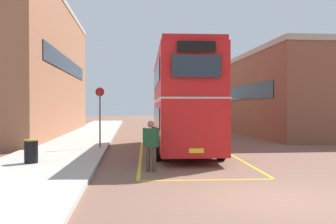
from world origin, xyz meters
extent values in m
plane|color=brown|center=(0.00, 14.40, 0.00)|extent=(135.60, 135.60, 0.00)
cube|color=#B2ADA3|center=(-6.50, 16.80, 0.07)|extent=(4.00, 57.60, 0.14)
cube|color=#9E6647|center=(-11.05, 20.58, 4.82)|extent=(5.91, 21.74, 9.65)
cube|color=#232D38|center=(-8.07, 20.58, 5.31)|extent=(0.06, 16.52, 1.10)
cube|color=#A89E8E|center=(-11.05, 20.58, 9.83)|extent=(6.03, 21.86, 0.36)
cube|color=brown|center=(9.15, 19.81, 2.98)|extent=(7.30, 16.16, 5.96)
cube|color=#232D38|center=(5.47, 19.81, 3.28)|extent=(0.06, 12.28, 1.10)
cube|color=#A89E8E|center=(9.15, 19.81, 6.14)|extent=(7.42, 16.28, 0.36)
cylinder|color=black|center=(-1.96, 12.83, 0.50)|extent=(0.32, 1.01, 1.00)
cylinder|color=black|center=(0.59, 12.73, 0.50)|extent=(0.32, 1.01, 1.00)
cylinder|color=black|center=(-2.22, 6.37, 0.50)|extent=(0.32, 1.01, 1.00)
cylinder|color=black|center=(0.33, 6.27, 0.50)|extent=(0.32, 1.01, 1.00)
cube|color=red|center=(-0.82, 9.55, 1.40)|extent=(2.89, 10.52, 2.10)
cube|color=red|center=(-0.82, 9.55, 3.50)|extent=(2.88, 10.31, 2.10)
cube|color=red|center=(-0.82, 9.55, 4.65)|extent=(2.78, 10.20, 0.20)
cube|color=silver|center=(-0.82, 9.55, 2.45)|extent=(2.92, 10.42, 0.14)
cube|color=#232D38|center=(-2.07, 9.60, 1.70)|extent=(0.37, 8.55, 0.84)
cube|color=#232D38|center=(-2.07, 9.60, 3.60)|extent=(0.37, 8.55, 0.84)
cube|color=#232D38|center=(0.44, 9.50, 1.70)|extent=(0.37, 8.55, 0.84)
cube|color=#232D38|center=(0.44, 9.50, 3.60)|extent=(0.37, 8.55, 0.84)
cube|color=#232D38|center=(-1.03, 4.32, 3.60)|extent=(1.73, 0.11, 0.80)
cube|color=black|center=(-1.03, 4.32, 4.28)|extent=(1.36, 0.09, 0.36)
cube|color=#232D38|center=(-0.61, 14.78, 1.80)|extent=(1.98, 0.12, 1.00)
cube|color=yellow|center=(-1.03, 4.32, 0.63)|extent=(0.52, 0.05, 0.16)
cylinder|color=black|center=(1.84, 32.62, 0.46)|extent=(0.31, 0.93, 0.92)
cylinder|color=black|center=(4.28, 32.49, 0.46)|extent=(0.31, 0.93, 0.92)
cylinder|color=black|center=(1.57, 27.80, 0.46)|extent=(0.31, 0.93, 0.92)
cylinder|color=black|center=(4.01, 27.66, 0.46)|extent=(0.31, 0.93, 0.92)
cube|color=silver|center=(2.93, 30.14, 1.60)|extent=(2.81, 8.18, 2.60)
cube|color=silver|center=(2.93, 30.14, 2.96)|extent=(2.65, 7.85, 0.12)
cube|color=#232D38|center=(1.73, 30.21, 1.95)|extent=(0.39, 6.44, 0.96)
cube|color=#232D38|center=(4.12, 30.07, 1.95)|extent=(0.39, 6.44, 0.96)
cube|color=#232D38|center=(3.15, 34.18, 1.90)|extent=(1.89, 0.15, 1.10)
cylinder|color=#473828|center=(-2.54, 3.83, 0.41)|extent=(0.14, 0.14, 0.83)
cylinder|color=#473828|center=(-2.75, 3.91, 0.41)|extent=(0.14, 0.14, 0.83)
cube|color=#1E4728|center=(-2.64, 3.87, 1.14)|extent=(0.53, 0.38, 0.62)
cylinder|color=#1E4728|center=(-2.42, 3.78, 1.17)|extent=(0.09, 0.09, 0.59)
cylinder|color=#1E4728|center=(-2.87, 3.96, 1.17)|extent=(0.09, 0.09, 0.59)
sphere|color=#8C6647|center=(-2.65, 3.85, 1.59)|extent=(0.22, 0.22, 0.22)
cylinder|color=black|center=(-6.89, 5.29, 0.54)|extent=(0.48, 0.48, 0.81)
cylinder|color=olive|center=(-6.89, 5.29, 0.97)|extent=(0.51, 0.51, 0.04)
cylinder|color=#4C4C51|center=(-4.84, 10.21, 1.61)|extent=(0.08, 0.08, 2.95)
cylinder|color=red|center=(-4.84, 10.21, 2.91)|extent=(0.43, 0.13, 0.44)
cube|color=gold|center=(-2.85, 8.59, 0.00)|extent=(0.62, 12.42, 0.01)
cube|color=gold|center=(1.22, 8.43, 0.00)|extent=(0.62, 12.42, 0.01)
cube|color=gold|center=(-1.07, 2.30, 0.00)|extent=(4.19, 0.29, 0.01)
camera|label=1|loc=(-3.31, -8.46, 2.18)|focal=39.67mm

